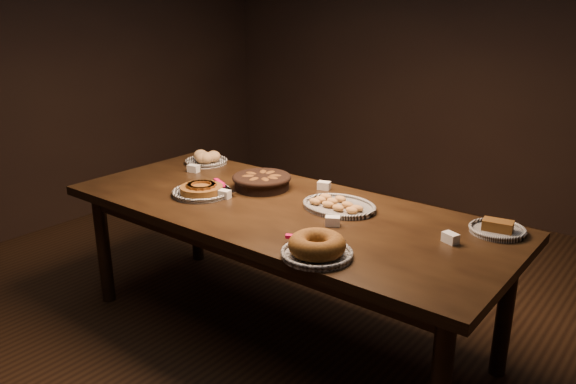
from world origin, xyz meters
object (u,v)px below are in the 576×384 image
Objects in this scene: apple_tart_plate at (202,191)px; bundt_cake_plate at (317,248)px; buffet_table at (281,220)px; madeleine_platter at (338,205)px.

apple_tart_plate is 1.00× the size of bundt_cake_plate.
buffet_table is at bearing 22.56° from apple_tart_plate.
bundt_cake_plate is at bearing -6.44° from apple_tart_plate.
madeleine_platter is (0.25, 0.16, 0.09)m from buffet_table.
buffet_table is 0.50m from apple_tart_plate.
bundt_cake_plate is at bearing -37.35° from buffet_table.
madeleine_platter is 1.11× the size of bundt_cake_plate.
apple_tart_plate is 1.00m from bundt_cake_plate.
bundt_cake_plate is at bearing -62.07° from madeleine_platter.
bundt_cake_plate reaches higher than buffet_table.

